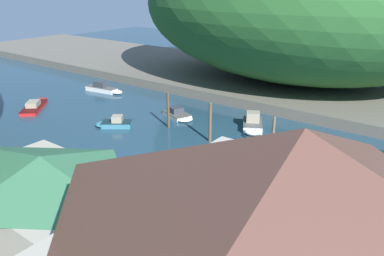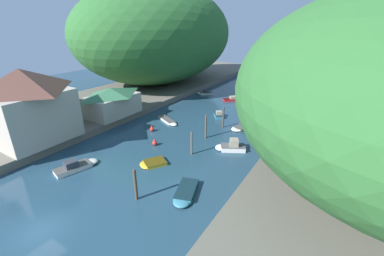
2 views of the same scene
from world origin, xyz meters
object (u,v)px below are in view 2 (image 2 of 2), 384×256
at_px(channel_buoy_far, 152,129).
at_px(person_on_quay, 72,128).
at_px(waterfront_building, 27,104).
at_px(boat_near_quay, 204,93).
at_px(boat_red_skiff, 237,99).
at_px(boat_open_rowboat, 168,121).
at_px(boat_white_cruiser, 241,127).
at_px(boat_far_right_bank, 230,147).
at_px(boathouse_shed, 112,101).
at_px(boat_small_dinghy, 185,194).
at_px(boat_far_upstream, 152,163).
at_px(channel_buoy_near, 155,143).
at_px(boat_navy_launch, 218,114).
at_px(boat_yellow_tender, 77,166).
at_px(person_by_boathouse, 103,117).
at_px(boat_mid_channel, 276,107).

height_order(channel_buoy_far, person_on_quay, person_on_quay).
height_order(waterfront_building, boat_near_quay, waterfront_building).
bearing_deg(boat_red_skiff, person_on_quay, -62.56).
bearing_deg(boat_open_rowboat, person_on_quay, -1.41).
xyz_separation_m(boat_white_cruiser, boat_far_right_bank, (1.51, -7.97, 0.19)).
height_order(boathouse_shed, boat_white_cruiser, boathouse_shed).
bearing_deg(boat_small_dinghy, boat_far_upstream, -42.48).
xyz_separation_m(boat_white_cruiser, channel_buoy_near, (-8.28, -12.37, 0.11)).
bearing_deg(boat_navy_launch, boat_yellow_tender, -140.01).
relative_size(boat_far_right_bank, channel_buoy_far, 4.19).
xyz_separation_m(waterfront_building, boat_near_quay, (6.69, 37.32, -5.92)).
bearing_deg(boat_red_skiff, boat_open_rowboat, -56.95).
height_order(boat_far_upstream, person_by_boathouse, person_by_boathouse).
xyz_separation_m(boat_navy_launch, channel_buoy_near, (-2.29, -15.89, 0.06)).
distance_m(boat_white_cruiser, person_by_boathouse, 22.71).
bearing_deg(channel_buoy_near, person_on_quay, -154.95).
xyz_separation_m(boat_far_upstream, boat_open_rowboat, (-7.14, 12.92, -0.00)).
relative_size(boat_small_dinghy, person_on_quay, 2.95).
bearing_deg(boat_near_quay, boat_far_right_bank, 175.05).
distance_m(boat_red_skiff, boat_open_rowboat, 19.69).
relative_size(channel_buoy_far, person_on_quay, 0.63).
bearing_deg(boat_red_skiff, boat_small_dinghy, -27.65).
height_order(boat_yellow_tender, boat_near_quay, boat_yellow_tender).
relative_size(boat_yellow_tender, boat_navy_launch, 1.43).
distance_m(boat_red_skiff, boat_mid_channel, 9.13).
height_order(boat_far_upstream, person_on_quay, person_on_quay).
height_order(channel_buoy_near, person_on_quay, person_on_quay).
xyz_separation_m(boat_mid_channel, boat_far_upstream, (-6.95, -30.56, -0.21)).
bearing_deg(boat_navy_launch, boat_mid_channel, 16.15).
relative_size(waterfront_building, boat_yellow_tender, 1.92).
bearing_deg(boat_open_rowboat, boat_yellow_tender, 26.35).
bearing_deg(boat_small_dinghy, boat_yellow_tender, -8.74).
xyz_separation_m(person_on_quay, person_by_boathouse, (0.26, 5.56, 0.00)).
height_order(boat_far_right_bank, boat_near_quay, boat_far_right_bank).
xyz_separation_m(boathouse_shed, boat_open_rowboat, (8.61, 4.68, -3.43)).
relative_size(waterfront_building, boathouse_shed, 1.08).
distance_m(boat_mid_channel, boat_far_upstream, 31.34).
bearing_deg(person_on_quay, boat_mid_channel, -45.48).
distance_m(boat_navy_launch, boat_small_dinghy, 24.54).
xyz_separation_m(boat_red_skiff, boat_small_dinghy, (8.96, -34.94, -0.03)).
distance_m(boat_red_skiff, boat_small_dinghy, 36.07).
distance_m(boat_open_rowboat, person_on_quay, 15.63).
height_order(waterfront_building, boat_small_dinghy, waterfront_building).
height_order(waterfront_building, person_on_quay, waterfront_building).
bearing_deg(boat_white_cruiser, channel_buoy_far, 56.80).
bearing_deg(channel_buoy_near, boat_red_skiff, 87.68).
distance_m(boat_yellow_tender, boat_far_right_bank, 19.82).
height_order(boat_open_rowboat, channel_buoy_near, channel_buoy_near).
height_order(boat_mid_channel, person_by_boathouse, person_by_boathouse).
bearing_deg(boat_near_quay, boat_small_dinghy, 165.35).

